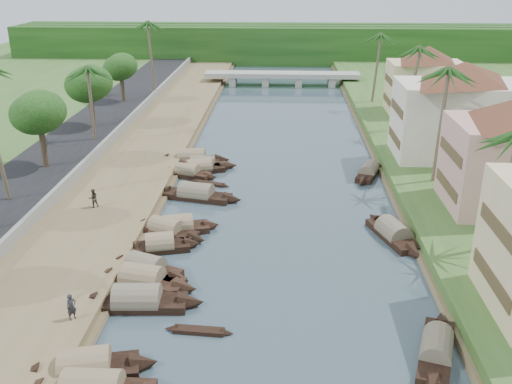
{
  "coord_description": "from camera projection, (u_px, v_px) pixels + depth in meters",
  "views": [
    {
      "loc": [
        0.27,
        -32.42,
        20.75
      ],
      "look_at": [
        -1.98,
        14.3,
        2.0
      ],
      "focal_mm": 40.0,
      "sensor_mm": 36.0,
      "label": 1
    }
  ],
  "objects": [
    {
      "name": "ground",
      "position": [
        275.0,
        300.0,
        37.79
      ],
      "size": [
        220.0,
        220.0,
        0.0
      ],
      "primitive_type": "plane",
      "color": "#354750",
      "rests_on": "ground"
    },
    {
      "name": "left_bank",
      "position": [
        119.0,
        183.0,
        56.9
      ],
      "size": [
        10.0,
        180.0,
        0.8
      ],
      "primitive_type": "cube",
      "color": "brown",
      "rests_on": "ground"
    },
    {
      "name": "right_bank",
      "position": [
        475.0,
        187.0,
        55.26
      ],
      "size": [
        16.0,
        180.0,
        1.2
      ],
      "primitive_type": "cube",
      "color": "#325221",
      "rests_on": "ground"
    },
    {
      "name": "road",
      "position": [
        35.0,
        179.0,
        57.17
      ],
      "size": [
        8.0,
        180.0,
        1.4
      ],
      "primitive_type": "cube",
      "color": "black",
      "rests_on": "ground"
    },
    {
      "name": "retaining_wall",
      "position": [
        76.0,
        174.0,
        56.74
      ],
      "size": [
        0.4,
        180.0,
        1.1
      ],
      "primitive_type": "cube",
      "color": "slate",
      "rests_on": "left_bank"
    },
    {
      "name": "treeline",
      "position": [
        283.0,
        44.0,
        129.02
      ],
      "size": [
        120.0,
        14.0,
        8.0
      ],
      "color": "#12360E",
      "rests_on": "ground"
    },
    {
      "name": "bridge",
      "position": [
        282.0,
        76.0,
        103.91
      ],
      "size": [
        28.0,
        4.0,
        2.4
      ],
      "color": "gray",
      "rests_on": "ground"
    },
    {
      "name": "building_far",
      "position": [
        459.0,
        109.0,
        60.53
      ],
      "size": [
        15.59,
        15.59,
        10.2
      ],
      "color": "silver",
      "rests_on": "right_bank"
    },
    {
      "name": "building_distant",
      "position": [
        425.0,
        79.0,
        79.21
      ],
      "size": [
        12.62,
        12.62,
        9.2
      ],
      "color": "beige",
      "rests_on": "right_bank"
    },
    {
      "name": "sampan_1",
      "position": [
        85.0,
        369.0,
        30.8
      ],
      "size": [
        8.19,
        3.56,
        2.36
      ],
      "rotation": [
        0.0,
        0.0,
        0.22
      ],
      "color": "black",
      "rests_on": "ground"
    },
    {
      "name": "sampan_3",
      "position": [
        138.0,
        301.0,
        36.95
      ],
      "size": [
        8.96,
        2.33,
        2.37
      ],
      "rotation": [
        0.0,
        0.0,
        0.05
      ],
      "color": "black",
      "rests_on": "ground"
    },
    {
      "name": "sampan_4",
      "position": [
        143.0,
        281.0,
        39.37
      ],
      "size": [
        8.4,
        3.5,
        2.32
      ],
      "rotation": [
        0.0,
        0.0,
        -0.22
      ],
      "color": "black",
      "rests_on": "ground"
    },
    {
      "name": "sampan_5",
      "position": [
        160.0,
        246.0,
        44.26
      ],
      "size": [
        6.63,
        3.05,
        2.08
      ],
      "rotation": [
        0.0,
        0.0,
        0.24
      ],
      "color": "black",
      "rests_on": "ground"
    },
    {
      "name": "sampan_6",
      "position": [
        146.0,
        269.0,
        40.87
      ],
      "size": [
        7.55,
        4.49,
        2.23
      ],
      "rotation": [
        0.0,
        0.0,
        -0.4
      ],
      "color": "black",
      "rests_on": "ground"
    },
    {
      "name": "sampan_7",
      "position": [
        166.0,
        230.0,
        46.83
      ],
      "size": [
        7.7,
        4.81,
        2.09
      ],
      "rotation": [
        0.0,
        0.0,
        -0.45
      ],
      "color": "black",
      "rests_on": "ground"
    },
    {
      "name": "sampan_8",
      "position": [
        178.0,
        227.0,
        47.3
      ],
      "size": [
        7.26,
        3.43,
        2.2
      ],
      "rotation": [
        0.0,
        0.0,
        0.26
      ],
      "color": "black",
      "rests_on": "ground"
    },
    {
      "name": "sampan_9",
      "position": [
        196.0,
        195.0,
        54.05
      ],
      "size": [
        9.41,
        3.87,
        2.32
      ],
      "rotation": [
        0.0,
        0.0,
        -0.23
      ],
      "color": "black",
      "rests_on": "ground"
    },
    {
      "name": "sampan_10",
      "position": [
        187.0,
        173.0,
        59.69
      ],
      "size": [
        7.03,
        3.45,
        1.95
      ],
      "rotation": [
        0.0,
        0.0,
        -0.3
      ],
      "color": "black",
      "rests_on": "ground"
    },
    {
      "name": "sampan_11",
      "position": [
        199.0,
        169.0,
        60.82
      ],
      "size": [
        7.62,
        4.41,
        2.18
      ],
      "rotation": [
        0.0,
        0.0,
        0.39
      ],
      "color": "black",
      "rests_on": "ground"
    },
    {
      "name": "sampan_12",
      "position": [
        203.0,
        164.0,
        62.25
      ],
      "size": [
        7.72,
        1.62,
        1.88
      ],
      "rotation": [
        0.0,
        0.0,
        0.0
      ],
      "color": "black",
      "rests_on": "ground"
    },
    {
      "name": "sampan_13",
      "position": [
        192.0,
        159.0,
        63.91
      ],
      "size": [
        8.8,
        2.22,
        2.37
      ],
      "rotation": [
        0.0,
        0.0,
        0.02
      ],
      "color": "black",
      "rests_on": "ground"
    },
    {
      "name": "sampan_14",
      "position": [
        436.0,
        350.0,
        32.29
      ],
      "size": [
        4.03,
        8.45,
        2.05
      ],
      "rotation": [
        0.0,
        0.0,
        1.26
      ],
      "color": "black",
      "rests_on": "ground"
    },
    {
      "name": "sampan_15",
      "position": [
        393.0,
        234.0,
        46.18
      ],
      "size": [
        4.42,
        8.56,
        2.26
      ],
      "rotation": [
        0.0,
        0.0,
        1.91
      ],
      "color": "black",
      "rests_on": "ground"
    },
    {
      "name": "sampan_16",
      "position": [
        369.0,
        172.0,
        59.97
      ],
      "size": [
        4.08,
        7.87,
        1.95
      ],
      "rotation": [
        0.0,
        0.0,
        1.22
      ],
      "color": "black",
      "rests_on": "ground"
    },
    {
      "name": "canoe_1",
      "position": [
        199.0,
        331.0,
        34.48
      ],
      "size": [
        4.35,
        1.02,
        0.7
      ],
      "rotation": [
        0.0,
        0.0,
        -0.08
      ],
      "color": "black",
      "rests_on": "ground"
    },
    {
      "name": "canoe_2",
      "position": [
        208.0,
        184.0,
        57.63
      ],
      "size": [
        4.66,
        2.19,
        0.68
      ],
      "rotation": [
        0.0,
        0.0,
        -0.34
      ],
      "color": "black",
      "rests_on": "ground"
    },
    {
      "name": "palm_1",
      "position": [
        512.0,
        137.0,
        39.06
      ],
      "size": [
        3.2,
        3.2,
        10.29
      ],
      "color": "brown",
      "rests_on": "ground"
    },
    {
      "name": "palm_2",
      "position": [
        447.0,
        72.0,
        51.46
      ],
      "size": [
        3.2,
        3.2,
        12.3
      ],
      "color": "brown",
      "rests_on": "ground"
    },
    {
      "name": "palm_3",
      "position": [
        414.0,
        50.0,
        69.07
      ],
      "size": [
        3.2,
        3.2,
        11.66
      ],
      "color": "brown",
      "rests_on": "ground"
    },
    {
      "name": "palm_6",
      "position": [
        87.0,
        70.0,
        64.67
      ],
      "size": [
        3.2,
        3.2,
        9.91
      ],
      "color": "brown",
      "rests_on": "ground"
    },
    {
      "name": "palm_7",
      "position": [
        378.0,
        36.0,
        83.59
      ],
      "size": [
        3.2,
        3.2,
        11.47
      ],
      "color": "brown",
      "rests_on": "ground"
    },
    {
      "name": "palm_8",
      "position": [
        150.0,
        24.0,
        88.03
      ],
      "size": [
        3.2,
        3.2,
        12.5
      ],
      "color": "brown",
      "rests_on": "ground"
    },
    {
      "name": "tree_3",
      "position": [
        39.0,
        113.0,
        56.61
      ],
      "size": [
        5.03,
        5.03,
        7.7
      ],
      "color": "#4D3D2C",
      "rests_on": "ground"
    },
    {
      "name": "tree_4",
      "position": [
        89.0,
        85.0,
        71.2
      ],
      "size": [
        5.3,
        5.3,
        7.59
      ],
      "color": "#4D3D2C",
      "rests_on": "ground"
    },
    {
      "name": "tree_5",
      "position": [
        121.0,
        68.0,
        84.81
      ],
      "size": [
        4.55,
        4.55,
        6.97
      ],
      "color": "#4D3D2C",
      "rests_on": "ground"
    },
    {
      "name": "tree_6",
      "position": [
        504.0,
        108.0,
        61.1
      ],
      "size": [
        4.32,
        4.32,
        7.12
      ],
      "color": "#4D3D2C",
      "rests_on": "ground"
    },
    {
      "name": "person_near",
      "position": [
        71.0,
        307.0,
        34.14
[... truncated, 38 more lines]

